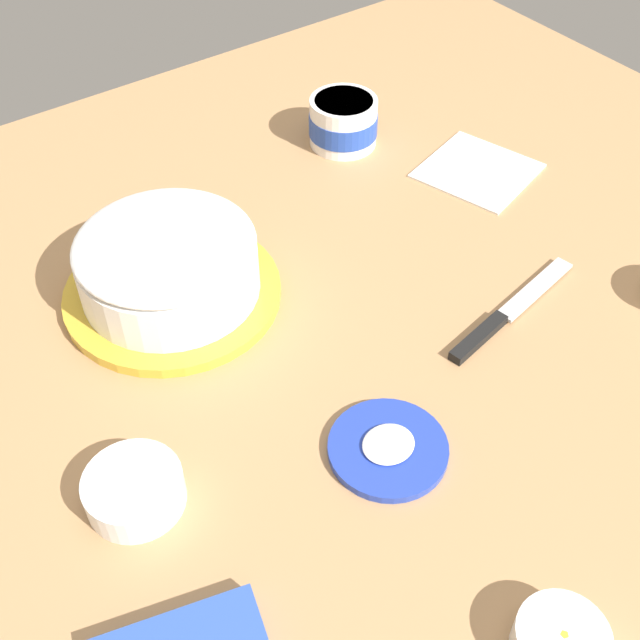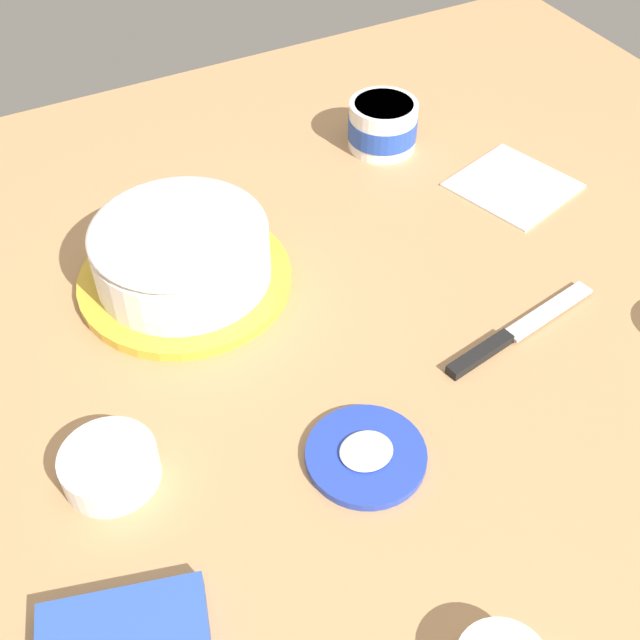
{
  "view_description": "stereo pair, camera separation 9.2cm",
  "coord_description": "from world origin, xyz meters",
  "px_view_note": "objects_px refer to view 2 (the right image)",
  "views": [
    {
      "loc": [
        -0.44,
        -0.44,
        0.7
      ],
      "look_at": [
        -0.06,
        0.09,
        0.04
      ],
      "focal_mm": 45.06,
      "sensor_mm": 36.0,
      "label": 1
    },
    {
      "loc": [
        -0.36,
        -0.48,
        0.7
      ],
      "look_at": [
        -0.06,
        0.09,
        0.04
      ],
      "focal_mm": 45.06,
      "sensor_mm": 36.0,
      "label": 2
    }
  ],
  "objects_px": {
    "sprinkle_bowl_pink": "(110,466)",
    "spreading_knife": "(509,335)",
    "candy_box_lower": "(124,638)",
    "frosting_tub": "(383,124)",
    "frosted_cake": "(182,255)",
    "paper_napkin": "(513,184)",
    "frosting_tub_lid": "(366,455)"
  },
  "relations": [
    {
      "from": "frosted_cake",
      "to": "paper_napkin",
      "type": "height_order",
      "value": "frosted_cake"
    },
    {
      "from": "frosting_tub_lid",
      "to": "sprinkle_bowl_pink",
      "type": "height_order",
      "value": "sprinkle_bowl_pink"
    },
    {
      "from": "frosted_cake",
      "to": "paper_napkin",
      "type": "bearing_deg",
      "value": -3.1
    },
    {
      "from": "spreading_knife",
      "to": "candy_box_lower",
      "type": "bearing_deg",
      "value": -164.84
    },
    {
      "from": "frosting_tub",
      "to": "spreading_knife",
      "type": "relative_size",
      "value": 0.45
    },
    {
      "from": "frosting_tub_lid",
      "to": "candy_box_lower",
      "type": "relative_size",
      "value": 0.87
    },
    {
      "from": "paper_napkin",
      "to": "candy_box_lower",
      "type": "bearing_deg",
      "value": -151.61
    },
    {
      "from": "sprinkle_bowl_pink",
      "to": "candy_box_lower",
      "type": "xyz_separation_m",
      "value": [
        -0.04,
        -0.17,
        -0.01
      ]
    },
    {
      "from": "frosting_tub_lid",
      "to": "paper_napkin",
      "type": "height_order",
      "value": "frosting_tub_lid"
    },
    {
      "from": "candy_box_lower",
      "to": "frosting_tub",
      "type": "bearing_deg",
      "value": 58.78
    },
    {
      "from": "frosting_tub",
      "to": "candy_box_lower",
      "type": "distance_m",
      "value": 0.82
    },
    {
      "from": "frosted_cake",
      "to": "frosting_tub",
      "type": "distance_m",
      "value": 0.41
    },
    {
      "from": "frosting_tub",
      "to": "candy_box_lower",
      "type": "relative_size",
      "value": 0.72
    },
    {
      "from": "frosting_tub",
      "to": "spreading_knife",
      "type": "bearing_deg",
      "value": -100.23
    },
    {
      "from": "frosted_cake",
      "to": "spreading_knife",
      "type": "height_order",
      "value": "frosted_cake"
    },
    {
      "from": "frosting_tub",
      "to": "paper_napkin",
      "type": "xyz_separation_m",
      "value": [
        0.12,
        -0.18,
        -0.03
      ]
    },
    {
      "from": "spreading_knife",
      "to": "candy_box_lower",
      "type": "distance_m",
      "value": 0.53
    },
    {
      "from": "frosted_cake",
      "to": "spreading_knife",
      "type": "bearing_deg",
      "value": -41.62
    },
    {
      "from": "frosted_cake",
      "to": "sprinkle_bowl_pink",
      "type": "height_order",
      "value": "frosted_cake"
    },
    {
      "from": "candy_box_lower",
      "to": "paper_napkin",
      "type": "bearing_deg",
      "value": 43.69
    },
    {
      "from": "frosting_tub_lid",
      "to": "spreading_knife",
      "type": "distance_m",
      "value": 0.24
    },
    {
      "from": "frosting_tub",
      "to": "candy_box_lower",
      "type": "bearing_deg",
      "value": -136.52
    },
    {
      "from": "spreading_knife",
      "to": "sprinkle_bowl_pink",
      "type": "height_order",
      "value": "sprinkle_bowl_pink"
    },
    {
      "from": "frosting_tub",
      "to": "sprinkle_bowl_pink",
      "type": "bearing_deg",
      "value": -144.64
    },
    {
      "from": "frosting_tub",
      "to": "paper_napkin",
      "type": "relative_size",
      "value": 0.7
    },
    {
      "from": "sprinkle_bowl_pink",
      "to": "paper_napkin",
      "type": "bearing_deg",
      "value": 17.61
    },
    {
      "from": "sprinkle_bowl_pink",
      "to": "candy_box_lower",
      "type": "height_order",
      "value": "sprinkle_bowl_pink"
    },
    {
      "from": "frosted_cake",
      "to": "spreading_knife",
      "type": "distance_m",
      "value": 0.41
    },
    {
      "from": "frosted_cake",
      "to": "frosting_tub",
      "type": "height_order",
      "value": "frosted_cake"
    },
    {
      "from": "paper_napkin",
      "to": "frosted_cake",
      "type": "bearing_deg",
      "value": 176.9
    },
    {
      "from": "spreading_knife",
      "to": "paper_napkin",
      "type": "bearing_deg",
      "value": 51.67
    },
    {
      "from": "sprinkle_bowl_pink",
      "to": "spreading_knife",
      "type": "bearing_deg",
      "value": -3.79
    }
  ]
}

